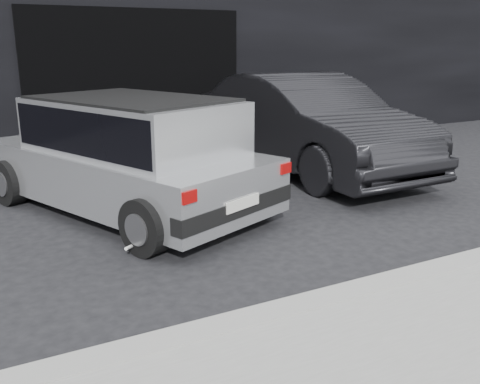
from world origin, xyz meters
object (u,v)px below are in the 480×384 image
silver_hatchback (128,150)px  cat_white (151,233)px  second_car (306,123)px  cat_siamese (210,223)px

silver_hatchback → cat_white: (-0.18, -1.30, -0.61)m
second_car → cat_white: second_car is taller
second_car → cat_siamese: 3.41m
second_car → cat_siamese: size_ratio=5.80×
second_car → cat_white: 3.98m
cat_siamese → cat_white: size_ratio=1.34×
second_car → cat_siamese: second_car is taller
silver_hatchback → cat_white: bearing=-120.0°
cat_white → silver_hatchback: bearing=143.0°
silver_hatchback → cat_siamese: size_ratio=5.17×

